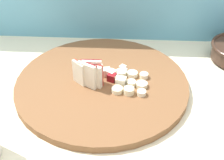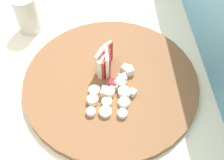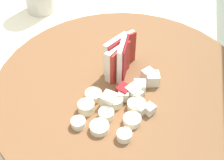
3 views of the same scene
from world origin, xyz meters
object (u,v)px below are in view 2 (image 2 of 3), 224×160
(small_jar, at_px, (27,14))
(banana_slice_rows, at_px, (108,100))
(apple_dice_pile, at_px, (120,82))
(cutting_board, at_px, (111,80))
(apple_wedge_fan, at_px, (105,61))

(small_jar, bearing_deg, banana_slice_rows, 38.11)
(apple_dice_pile, xyz_separation_m, small_jar, (-0.24, -0.26, 0.03))
(banana_slice_rows, bearing_deg, apple_dice_pile, 148.32)
(cutting_board, bearing_deg, banana_slice_rows, -7.43)
(cutting_board, xyz_separation_m, small_jar, (-0.22, -0.24, 0.05))
(cutting_board, relative_size, apple_dice_pile, 4.47)
(banana_slice_rows, height_order, small_jar, small_jar)
(cutting_board, xyz_separation_m, apple_dice_pile, (0.02, 0.02, 0.02))
(cutting_board, distance_m, banana_slice_rows, 0.07)
(apple_wedge_fan, distance_m, apple_dice_pile, 0.07)
(apple_wedge_fan, xyz_separation_m, small_jar, (-0.19, -0.22, 0.00))
(cutting_board, relative_size, small_jar, 4.02)
(apple_wedge_fan, bearing_deg, banana_slice_rows, 2.45)
(cutting_board, height_order, apple_dice_pile, apple_dice_pile)
(apple_dice_pile, distance_m, banana_slice_rows, 0.06)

